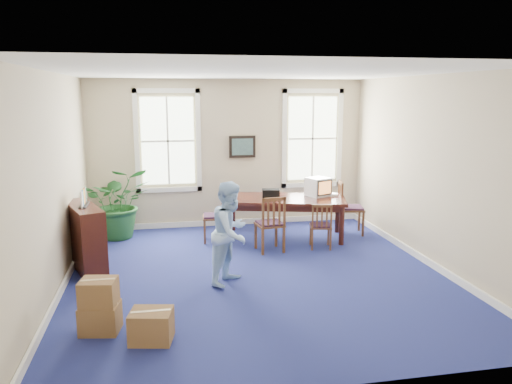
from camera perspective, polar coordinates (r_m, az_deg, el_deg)
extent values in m
plane|color=navy|center=(8.20, 0.11, -9.43)|extent=(6.50, 6.50, 0.00)
plane|color=white|center=(7.68, 0.12, 13.52)|extent=(6.50, 6.50, 0.00)
plane|color=#C1AF8E|center=(10.96, -3.16, 4.40)|extent=(6.50, 0.00, 6.50)
plane|color=#C1AF8E|center=(4.71, 7.79, -4.74)|extent=(6.50, 0.00, 6.50)
plane|color=#C1AF8E|center=(7.79, -22.09, 0.85)|extent=(0.00, 6.50, 6.50)
plane|color=#C1AF8E|center=(8.86, 19.55, 2.18)|extent=(0.00, 6.50, 6.50)
cube|color=white|center=(11.21, -3.06, -3.45)|extent=(6.00, 0.04, 0.12)
cube|color=white|center=(8.18, -21.08, -9.81)|extent=(0.04, 6.50, 0.12)
cube|color=white|center=(9.19, 18.76, -7.35)|extent=(0.04, 6.50, 0.12)
cube|color=white|center=(10.38, 8.91, -0.29)|extent=(0.20, 0.23, 0.05)
cube|color=black|center=(10.05, 1.72, -0.17)|extent=(0.38, 0.28, 0.17)
imported|color=#AAD2FF|center=(7.66, -2.87, -4.67)|extent=(0.95, 0.98, 1.59)
cube|color=#411811|center=(8.80, -18.95, -4.95)|extent=(0.84, 1.41, 1.07)
imported|color=#1E5222|center=(10.45, -15.42, -1.17)|extent=(1.44, 1.30, 1.45)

